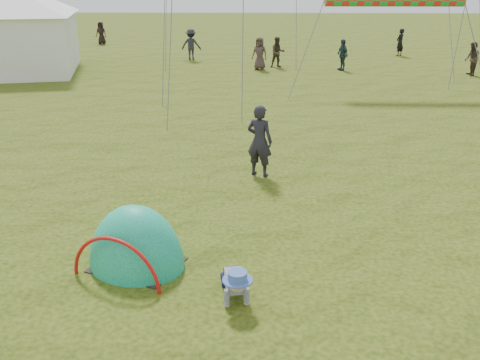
{
  "coord_description": "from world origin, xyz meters",
  "views": [
    {
      "loc": [
        1.34,
        -6.5,
        4.61
      ],
      "look_at": [
        1.06,
        2.98,
        1.0
      ],
      "focal_mm": 40.0,
      "sensor_mm": 36.0,
      "label": 1
    }
  ],
  "objects_px": {
    "crawling_toddler": "(235,281)",
    "standing_adult": "(260,141)",
    "event_marquee": "(0,22)",
    "popup_tent": "(137,265)"
  },
  "relations": [
    {
      "from": "popup_tent",
      "to": "standing_adult",
      "type": "bearing_deg",
      "value": 85.77
    },
    {
      "from": "popup_tent",
      "to": "event_marquee",
      "type": "height_order",
      "value": "event_marquee"
    },
    {
      "from": "crawling_toddler",
      "to": "standing_adult",
      "type": "distance_m",
      "value": 5.53
    },
    {
      "from": "standing_adult",
      "to": "event_marquee",
      "type": "xyz_separation_m",
      "value": [
        -13.0,
        15.09,
        1.63
      ]
    },
    {
      "from": "standing_adult",
      "to": "popup_tent",
      "type": "bearing_deg",
      "value": 88.22
    },
    {
      "from": "crawling_toddler",
      "to": "popup_tent",
      "type": "bearing_deg",
      "value": 139.87
    },
    {
      "from": "event_marquee",
      "to": "popup_tent",
      "type": "bearing_deg",
      "value": -74.11
    },
    {
      "from": "standing_adult",
      "to": "event_marquee",
      "type": "bearing_deg",
      "value": -25.99
    },
    {
      "from": "standing_adult",
      "to": "event_marquee",
      "type": "height_order",
      "value": "event_marquee"
    },
    {
      "from": "crawling_toddler",
      "to": "event_marquee",
      "type": "distance_m",
      "value": 24.23
    }
  ]
}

